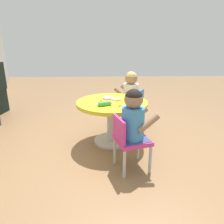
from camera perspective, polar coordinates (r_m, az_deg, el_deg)
ground_plane at (r=2.66m, az=-0.00°, el=-7.94°), size 10.00×10.00×0.00m
craft_table at (r=2.51m, az=-0.00°, el=-0.10°), size 0.83×0.83×0.52m
child_chair_left at (r=2.02m, az=4.55°, el=-7.44°), size 0.37×0.37×0.54m
seated_child_left at (r=1.95m, az=5.80°, el=-1.26°), size 0.36×0.41×0.51m
child_chair_right at (r=3.04m, az=5.58°, el=1.65°), size 0.41×0.41×0.54m
seated_child_right at (r=3.00m, az=5.00°, el=5.89°), size 0.40×0.43×0.51m
rolling_pin at (r=2.30m, az=-2.03°, el=2.25°), size 0.11×0.22×0.05m
craft_scissors at (r=2.24m, az=4.35°, el=1.15°), size 0.09×0.14×0.01m
playdough_blob_0 at (r=2.53m, az=1.12°, el=3.47°), size 0.12×0.12×0.02m
playdough_blob_1 at (r=2.59m, az=-1.12°, el=3.76°), size 0.13×0.13×0.02m
cookie_cutter_0 at (r=2.47m, az=-2.92°, el=2.92°), size 0.05×0.05×0.01m
cookie_cutter_1 at (r=2.28m, az=2.26°, el=1.60°), size 0.05×0.05×0.01m
cookie_cutter_2 at (r=2.51m, az=4.38°, el=3.14°), size 0.07×0.07×0.01m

